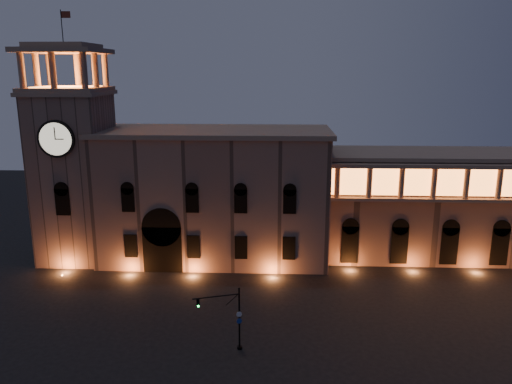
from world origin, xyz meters
The scene contains 5 objects.
ground centered at (0.00, 0.00, 0.00)m, with size 160.00×160.00×0.00m, color black.
government_building centered at (-2.08, 21.93, 8.77)m, with size 30.80×12.80×17.60m.
clock_tower centered at (-20.50, 20.98, 12.50)m, with size 9.80×9.80×32.40m.
colonnade_wing centered at (32.00, 23.92, 7.33)m, with size 40.60×11.50×14.50m.
traffic_light centered at (2.38, -1.83, 3.23)m, with size 4.33×1.53×6.16m.
Camera 1 is at (6.37, -42.96, 25.23)m, focal length 35.00 mm.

